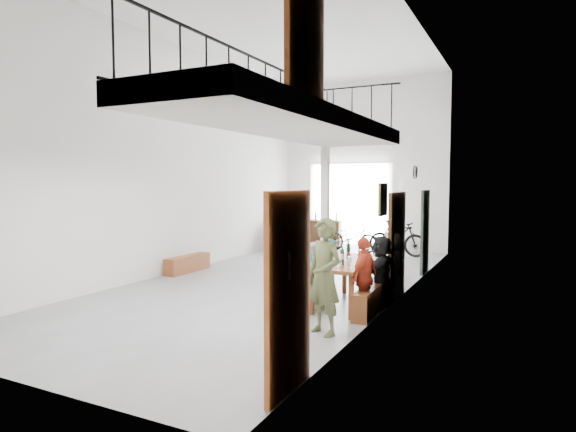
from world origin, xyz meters
The scene contains 24 objects.
floor centered at (0.00, 0.00, 0.00)m, with size 12.00×12.00×0.00m, color slate.
room_walls centered at (0.00, 0.00, 3.55)m, with size 12.00×12.00×12.00m.
gateway_portal centered at (-0.40, 5.94, 1.40)m, with size 2.80×0.08×2.80m, color white.
right_wall_decor centered at (2.70, -1.87, 1.74)m, with size 0.07×8.28×5.07m.
balcony centered at (1.98, -3.13, 2.96)m, with size 1.52×5.62×4.00m.
tasting_table centered at (2.06, -1.24, 0.71)m, with size 0.85×2.00×0.79m.
bench_inner centered at (1.44, -1.32, 0.22)m, with size 0.30×1.88×0.43m, color brown.
bench_wall centered at (2.57, -1.31, 0.23)m, with size 0.25×1.96×0.45m, color brown.
tableware centered at (2.08, -1.47, 0.92)m, with size 0.61×1.36×0.35m.
side_bench centered at (-2.50, 0.05, 0.20)m, with size 0.31×1.42×0.40m, color brown.
oak_barrel centered at (-2.15, 4.44, 0.47)m, with size 0.64×0.64×0.94m.
serving_counter centered at (-1.49, 5.65, 0.46)m, with size 1.74×0.48×0.92m, color #3D2714.
counter_bottles centered at (-1.49, 5.63, 1.06)m, with size 1.49×0.21×0.28m.
guest_left_a centered at (1.35, -1.96, 0.64)m, with size 0.63×0.41×1.28m, color silver.
guest_left_b centered at (1.24, -1.34, 0.65)m, with size 0.47×0.31×1.29m, color teal.
guest_left_c centered at (1.25, -0.80, 0.52)m, with size 0.51×0.39×1.04m, color silver.
guest_left_d centered at (1.35, -0.32, 0.53)m, with size 0.68×0.39×1.05m, color teal.
guest_right_a centered at (2.55, -1.84, 0.65)m, with size 0.76×0.32×1.30m, color #C03921.
guest_right_b centered at (2.63, -1.12, 0.63)m, with size 1.17×0.37×1.27m, color black.
guest_right_c centered at (2.66, -0.50, 0.64)m, with size 0.62×0.40×1.27m, color silver.
host_standing centered at (2.30, -2.95, 0.84)m, with size 0.61×0.40×1.68m, color #494E2C.
potted_plant centered at (2.45, 0.89, 0.21)m, with size 0.38×0.33×0.42m, color #134518.
bicycle_near centered at (-0.04, 5.12, 0.46)m, with size 0.61×1.75×0.92m, color black.
bicycle_far centered at (1.47, 4.85, 0.53)m, with size 0.50×1.76×1.06m, color black.
Camera 1 is at (4.86, -9.27, 2.18)m, focal length 30.00 mm.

